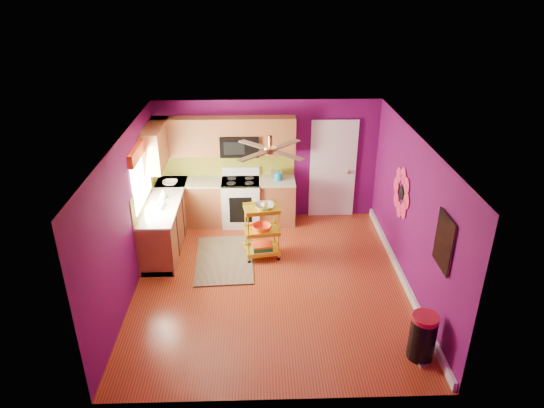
{
  "coord_description": "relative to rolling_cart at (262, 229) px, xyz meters",
  "views": [
    {
      "loc": [
        -0.19,
        -6.81,
        4.73
      ],
      "look_at": [
        0.03,
        0.4,
        1.27
      ],
      "focal_mm": 32.0,
      "sensor_mm": 36.0,
      "label": 1
    }
  ],
  "objects": [
    {
      "name": "ground",
      "position": [
        0.13,
        -0.82,
        -0.56
      ],
      "size": [
        5.0,
        5.0,
        0.0
      ],
      "primitive_type": "plane",
      "color": "maroon",
      "rests_on": "ground"
    },
    {
      "name": "panel_door",
      "position": [
        1.48,
        1.65,
        0.46
      ],
      "size": [
        0.95,
        0.11,
        2.15
      ],
      "color": "white",
      "rests_on": "ground"
    },
    {
      "name": "electric_range",
      "position": [
        -0.42,
        1.35,
        -0.08
      ],
      "size": [
        0.76,
        0.66,
        1.13
      ],
      "color": "white",
      "rests_on": "ground"
    },
    {
      "name": "soap_bottle_a",
      "position": [
        -1.79,
        0.27,
        0.48
      ],
      "size": [
        0.09,
        0.09,
        0.2
      ],
      "primitive_type": "imported",
      "color": "#EA3F72",
      "rests_on": "lower_cabinets"
    },
    {
      "name": "toaster",
      "position": [
        0.3,
        1.43,
        0.47
      ],
      "size": [
        0.22,
        0.15,
        0.18
      ],
      "primitive_type": "cube",
      "color": "beige",
      "rests_on": "lower_cabinets"
    },
    {
      "name": "ceiling_fan",
      "position": [
        0.13,
        -0.62,
        1.73
      ],
      "size": [
        1.01,
        1.01,
        0.26
      ],
      "color": "#BF8C3F",
      "rests_on": "ground"
    },
    {
      "name": "upper_cabinetry",
      "position": [
        -1.11,
        1.35,
        1.23
      ],
      "size": [
        2.8,
        2.3,
        1.26
      ],
      "color": "brown",
      "rests_on": "ground"
    },
    {
      "name": "shag_rug",
      "position": [
        -0.7,
        -0.1,
        -0.55
      ],
      "size": [
        1.09,
        1.7,
        0.02
      ],
      "primitive_type": "cube",
      "rotation": [
        0.0,
        0.0,
        0.05
      ],
      "color": "black",
      "rests_on": "ground"
    },
    {
      "name": "soap_bottle_b",
      "position": [
        -1.82,
        0.56,
        0.46
      ],
      "size": [
        0.14,
        0.14,
        0.17
      ],
      "primitive_type": "imported",
      "color": "white",
      "rests_on": "lower_cabinets"
    },
    {
      "name": "left_window",
      "position": [
        -2.09,
        0.23,
        1.17
      ],
      "size": [
        0.08,
        1.35,
        1.08
      ],
      "color": "white",
      "rests_on": "ground"
    },
    {
      "name": "rolling_cart",
      "position": [
        0.0,
        0.0,
        0.0
      ],
      "size": [
        0.67,
        0.53,
        1.1
      ],
      "color": "gold",
      "rests_on": "ground"
    },
    {
      "name": "counter_cup",
      "position": [
        -1.79,
        0.12,
        0.42
      ],
      "size": [
        0.11,
        0.11,
        0.09
      ],
      "primitive_type": "imported",
      "color": "white",
      "rests_on": "lower_cabinets"
    },
    {
      "name": "trash_can",
      "position": [
        2.1,
        -2.64,
        -0.22
      ],
      "size": [
        0.46,
        0.46,
        0.68
      ],
      "color": "black",
      "rests_on": "ground"
    },
    {
      "name": "lower_cabinets",
      "position": [
        -1.22,
        1.0,
        -0.13
      ],
      "size": [
        2.81,
        2.31,
        0.94
      ],
      "color": "brown",
      "rests_on": "ground"
    },
    {
      "name": "teal_kettle",
      "position": [
        0.34,
        1.39,
        0.46
      ],
      "size": [
        0.18,
        0.18,
        0.21
      ],
      "color": "teal",
      "rests_on": "lower_cabinets"
    },
    {
      "name": "room_envelope",
      "position": [
        0.16,
        -0.82,
        1.07
      ],
      "size": [
        4.54,
        5.04,
        2.52
      ],
      "color": "#5F0A54",
      "rests_on": "ground"
    },
    {
      "name": "counter_dish",
      "position": [
        -1.8,
        1.22,
        0.41
      ],
      "size": [
        0.29,
        0.29,
        0.07
      ],
      "primitive_type": "imported",
      "color": "white",
      "rests_on": "lower_cabinets"
    },
    {
      "name": "right_wall_art",
      "position": [
        2.36,
        -1.16,
        0.88
      ],
      "size": [
        0.04,
        2.74,
        1.04
      ],
      "color": "black",
      "rests_on": "ground"
    }
  ]
}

